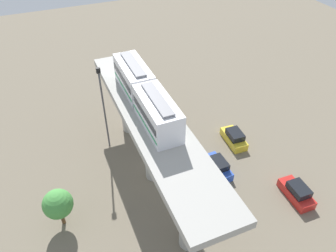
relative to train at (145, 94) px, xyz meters
name	(u,v)px	position (x,y,z in m)	size (l,w,h in m)	color
ground_plane	(154,175)	(0.00, 1.92, -9.95)	(120.00, 120.00, 0.00)	#706654
viaduct	(153,134)	(0.00, 1.92, -3.68)	(5.20, 28.00, 8.42)	#A8A59E
train	(145,94)	(0.00, 0.00, 0.00)	(2.64, 13.55, 3.24)	white
parked_car_blue	(217,167)	(-6.93, 4.10, -9.21)	(1.87, 4.23, 1.76)	#284CB7
parked_car_yellow	(234,138)	(-11.34, 0.53, -9.21)	(2.07, 4.31, 1.76)	yellow
parked_car_red	(297,192)	(-12.79, 10.64, -9.21)	(1.95, 4.26, 1.76)	red
tree_near_viaduct	(58,204)	(10.51, 4.32, -7.01)	(2.87, 2.87, 4.39)	brown
signal_post	(104,106)	(3.40, -5.03, -3.91)	(0.44, 0.28, 11.02)	#4C4C51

